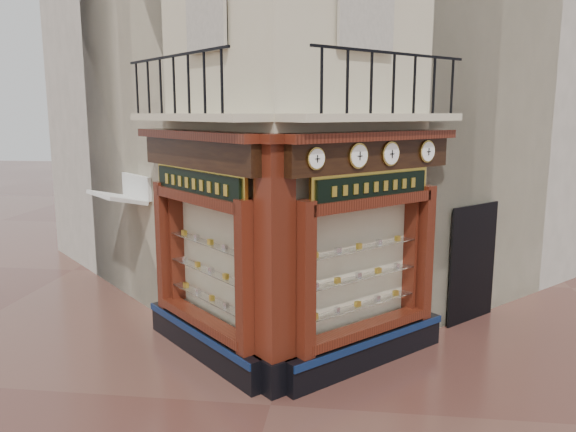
% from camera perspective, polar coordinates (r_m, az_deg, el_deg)
% --- Properties ---
extents(ground, '(80.00, 80.00, 0.00)m').
position_cam_1_polar(ground, '(8.78, -1.78, -18.65)').
color(ground, '#512D26').
rests_on(ground, ground).
extents(main_building, '(11.31, 11.31, 12.00)m').
position_cam_1_polar(main_building, '(13.90, 2.15, 17.57)').
color(main_building, beige).
rests_on(main_building, ground).
extents(neighbour_left, '(11.31, 11.31, 11.00)m').
position_cam_1_polar(neighbour_left, '(16.67, -5.89, 14.61)').
color(neighbour_left, beige).
rests_on(neighbour_left, ground).
extents(neighbour_right, '(11.31, 11.31, 11.00)m').
position_cam_1_polar(neighbour_right, '(16.31, 11.90, 14.54)').
color(neighbour_right, beige).
rests_on(neighbour_right, ground).
extents(shopfront_left, '(2.86, 2.86, 3.98)m').
position_cam_1_polar(shopfront_left, '(9.79, -8.61, -3.23)').
color(shopfront_left, black).
rests_on(shopfront_left, ground).
extents(shopfront_right, '(2.86, 2.86, 3.98)m').
position_cam_1_polar(shopfront_right, '(9.44, 8.11, -3.73)').
color(shopfront_right, black).
rests_on(shopfront_right, ground).
extents(corner_pilaster, '(0.85, 0.85, 3.98)m').
position_cam_1_polar(corner_pilaster, '(8.49, -1.34, -5.43)').
color(corner_pilaster, black).
rests_on(corner_pilaster, ground).
extents(balcony, '(5.94, 2.97, 1.03)m').
position_cam_1_polar(balcony, '(9.15, -0.49, 10.11)').
color(balcony, beige).
rests_on(balcony, ground).
extents(clock_a, '(0.27, 0.27, 0.33)m').
position_cam_1_polar(clock_a, '(8.13, 2.85, 5.84)').
color(clock_a, '#B4933C').
rests_on(clock_a, ground).
extents(clock_b, '(0.32, 0.32, 0.40)m').
position_cam_1_polar(clock_b, '(8.71, 7.16, 6.08)').
color(clock_b, '#B4933C').
rests_on(clock_b, ground).
extents(clock_c, '(0.31, 0.31, 0.39)m').
position_cam_1_polar(clock_c, '(9.24, 10.38, 6.24)').
color(clock_c, '#B4933C').
rests_on(clock_c, ground).
extents(clock_d, '(0.30, 0.30, 0.38)m').
position_cam_1_polar(clock_d, '(9.95, 13.95, 6.39)').
color(clock_d, '#B4933C').
rests_on(clock_d, ground).
extents(awning, '(1.56, 1.56, 0.26)m').
position_cam_1_polar(awning, '(13.03, -16.42, -9.13)').
color(awning, silver).
rests_on(awning, ground).
extents(signboard_left, '(2.11, 2.11, 0.56)m').
position_cam_1_polar(signboard_left, '(9.55, -9.20, 3.27)').
color(signboard_left, gold).
rests_on(signboard_left, ground).
extents(signboard_right, '(1.91, 1.91, 0.51)m').
position_cam_1_polar(signboard_right, '(9.17, 8.64, 2.99)').
color(signboard_right, gold).
rests_on(signboard_right, ground).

